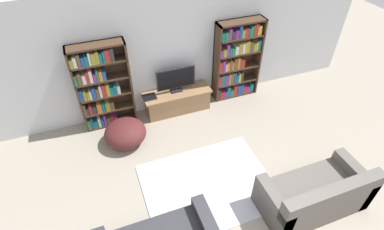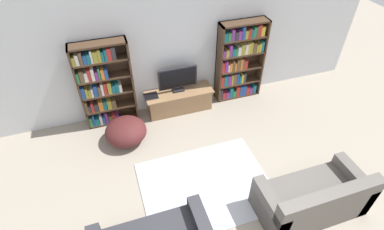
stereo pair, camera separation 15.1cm
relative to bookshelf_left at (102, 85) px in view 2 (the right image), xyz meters
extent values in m
cube|color=silver|center=(1.40, 0.18, 0.40)|extent=(8.80, 0.06, 2.60)
cube|color=#422D1E|center=(-0.43, -0.02, -0.01)|extent=(0.04, 0.30, 1.79)
cube|color=#422D1E|center=(0.56, -0.02, -0.01)|extent=(0.04, 0.30, 1.79)
cube|color=#422D1E|center=(0.07, 0.11, -0.01)|extent=(1.03, 0.04, 1.79)
cube|color=#422D1E|center=(0.07, -0.02, 0.87)|extent=(1.03, 0.30, 0.04)
cube|color=#422D1E|center=(0.07, -0.02, -0.88)|extent=(0.99, 0.30, 0.04)
cube|color=#2D7F47|center=(-0.38, -0.04, -0.76)|extent=(0.06, 0.24, 0.22)
cube|color=#234C99|center=(-0.33, -0.04, -0.73)|extent=(0.04, 0.24, 0.26)
cube|color=#196B75|center=(-0.26, -0.04, -0.78)|extent=(0.08, 0.24, 0.17)
cube|color=silver|center=(-0.18, -0.04, -0.76)|extent=(0.05, 0.24, 0.22)
cube|color=#234C99|center=(-0.13, -0.04, -0.77)|extent=(0.05, 0.24, 0.19)
cube|color=#7F338C|center=(-0.07, -0.04, -0.74)|extent=(0.05, 0.24, 0.26)
cube|color=brown|center=(0.00, -0.04, -0.78)|extent=(0.07, 0.24, 0.17)
cube|color=#B72D28|center=(0.08, -0.04, -0.77)|extent=(0.06, 0.24, 0.19)
cube|color=#7F338C|center=(0.15, -0.04, -0.78)|extent=(0.07, 0.24, 0.16)
cube|color=#422D1E|center=(0.07, -0.02, -0.53)|extent=(0.99, 0.30, 0.04)
cube|color=brown|center=(-0.39, -0.04, -0.38)|extent=(0.04, 0.24, 0.26)
cube|color=#333338|center=(-0.34, -0.04, -0.43)|extent=(0.05, 0.24, 0.16)
cube|color=#B72D28|center=(-0.28, -0.04, -0.40)|extent=(0.05, 0.24, 0.21)
cube|color=#333338|center=(-0.21, -0.04, -0.42)|extent=(0.08, 0.24, 0.17)
cube|color=orange|center=(-0.12, -0.04, -0.40)|extent=(0.08, 0.24, 0.21)
cube|color=#196B75|center=(-0.04, -0.04, -0.41)|extent=(0.07, 0.24, 0.20)
cube|color=#9E9333|center=(0.04, -0.04, -0.41)|extent=(0.08, 0.24, 0.20)
cube|color=brown|center=(0.13, -0.04, -0.42)|extent=(0.08, 0.24, 0.18)
cube|color=#422D1E|center=(0.07, -0.02, -0.17)|extent=(0.99, 0.30, 0.04)
cube|color=#234C99|center=(-0.38, -0.04, -0.03)|extent=(0.07, 0.24, 0.23)
cube|color=#9E9333|center=(-0.31, -0.04, -0.05)|extent=(0.05, 0.24, 0.20)
cube|color=#9E9333|center=(-0.26, -0.04, -0.06)|extent=(0.04, 0.24, 0.17)
cube|color=silver|center=(-0.21, -0.04, -0.06)|extent=(0.04, 0.24, 0.19)
cube|color=#234C99|center=(-0.15, -0.04, -0.04)|extent=(0.07, 0.24, 0.23)
cube|color=brown|center=(-0.08, -0.04, -0.05)|extent=(0.06, 0.24, 0.20)
cube|color=silver|center=(-0.02, -0.04, -0.03)|extent=(0.05, 0.24, 0.25)
cube|color=#B72D28|center=(0.04, -0.04, -0.02)|extent=(0.06, 0.24, 0.26)
cube|color=#9E9333|center=(0.11, -0.04, -0.03)|extent=(0.07, 0.24, 0.25)
cube|color=#196B75|center=(0.19, -0.04, -0.06)|extent=(0.07, 0.24, 0.18)
cube|color=#196B75|center=(0.26, -0.04, -0.05)|extent=(0.06, 0.24, 0.20)
cube|color=silver|center=(0.32, -0.04, -0.07)|extent=(0.05, 0.24, 0.17)
cube|color=#422D1E|center=(0.07, -0.02, 0.19)|extent=(0.99, 0.30, 0.04)
cube|color=#2D7F47|center=(-0.39, -0.04, 0.31)|extent=(0.04, 0.24, 0.20)
cube|color=brown|center=(-0.32, -0.04, 0.32)|extent=(0.07, 0.24, 0.23)
cube|color=silver|center=(-0.25, -0.04, 0.30)|extent=(0.06, 0.24, 0.18)
cube|color=#B72D28|center=(-0.19, -0.04, 0.32)|extent=(0.05, 0.24, 0.23)
cube|color=silver|center=(-0.13, -0.04, 0.33)|extent=(0.06, 0.24, 0.24)
cube|color=#7F338C|center=(-0.06, -0.04, 0.29)|extent=(0.05, 0.24, 0.17)
cube|color=#2D7F47|center=(-0.01, -0.04, 0.32)|extent=(0.04, 0.24, 0.23)
cube|color=orange|center=(0.05, -0.04, 0.30)|extent=(0.06, 0.24, 0.20)
cube|color=#234C99|center=(0.11, -0.04, 0.30)|extent=(0.06, 0.24, 0.19)
cube|color=#422D1E|center=(0.07, -0.02, 0.55)|extent=(0.99, 0.30, 0.04)
cube|color=#9E9333|center=(-0.38, -0.04, 0.64)|extent=(0.05, 0.24, 0.16)
cube|color=silver|center=(-0.32, -0.04, 0.66)|extent=(0.06, 0.24, 0.20)
cube|color=brown|center=(-0.25, -0.04, 0.68)|extent=(0.05, 0.24, 0.23)
cube|color=#234C99|center=(-0.19, -0.04, 0.65)|extent=(0.06, 0.24, 0.17)
cube|color=#196B75|center=(-0.13, -0.04, 0.65)|extent=(0.06, 0.24, 0.18)
cube|color=silver|center=(-0.07, -0.04, 0.68)|extent=(0.04, 0.24, 0.23)
cube|color=#9E9333|center=(-0.01, -0.04, 0.67)|extent=(0.08, 0.24, 0.21)
cube|color=#9E9333|center=(0.06, -0.04, 0.68)|extent=(0.05, 0.24, 0.23)
cube|color=#196B75|center=(0.11, -0.04, 0.66)|extent=(0.05, 0.24, 0.19)
cube|color=#196B75|center=(0.17, -0.04, 0.67)|extent=(0.04, 0.24, 0.22)
cube|color=#B72D28|center=(0.23, -0.04, 0.68)|extent=(0.08, 0.24, 0.23)
cube|color=#333338|center=(0.31, -0.04, 0.69)|extent=(0.07, 0.24, 0.25)
cube|color=#422D1E|center=(2.41, -0.02, -0.01)|extent=(0.04, 0.30, 1.79)
cube|color=#422D1E|center=(3.40, -0.02, -0.01)|extent=(0.04, 0.30, 1.79)
cube|color=#422D1E|center=(2.90, 0.11, -0.01)|extent=(1.03, 0.04, 1.79)
cube|color=#422D1E|center=(2.90, -0.02, 0.87)|extent=(1.03, 0.30, 0.04)
cube|color=#422D1E|center=(2.90, -0.02, -0.88)|extent=(0.99, 0.30, 0.04)
cube|color=#333338|center=(2.46, -0.04, -0.74)|extent=(0.07, 0.24, 0.26)
cube|color=#B72D28|center=(2.54, -0.04, -0.78)|extent=(0.08, 0.24, 0.17)
cube|color=#7F338C|center=(2.63, -0.04, -0.78)|extent=(0.08, 0.24, 0.17)
cube|color=#196B75|center=(2.71, -0.04, -0.74)|extent=(0.08, 0.24, 0.25)
cube|color=#2D7F47|center=(2.79, -0.04, -0.78)|extent=(0.07, 0.24, 0.17)
cube|color=#B72D28|center=(2.88, -0.04, -0.74)|extent=(0.08, 0.24, 0.25)
cube|color=#234C99|center=(2.96, -0.04, -0.74)|extent=(0.07, 0.24, 0.25)
cube|color=#234C99|center=(3.04, -0.04, -0.74)|extent=(0.08, 0.24, 0.24)
cube|color=#B72D28|center=(3.13, -0.04, -0.77)|extent=(0.08, 0.24, 0.19)
cube|color=#7F338C|center=(3.21, -0.04, -0.78)|extent=(0.07, 0.24, 0.16)
cube|color=#196B75|center=(3.29, -0.04, -0.76)|extent=(0.08, 0.24, 0.21)
cube|color=#422D1E|center=(2.90, -0.02, -0.53)|extent=(0.99, 0.30, 0.04)
cube|color=#B72D28|center=(2.46, -0.04, -0.39)|extent=(0.08, 0.24, 0.24)
cube|color=#196B75|center=(2.55, -0.04, -0.38)|extent=(0.08, 0.24, 0.25)
cube|color=#7F338C|center=(2.64, -0.04, -0.39)|extent=(0.07, 0.24, 0.24)
cube|color=#9E9333|center=(2.70, -0.04, -0.38)|extent=(0.04, 0.24, 0.25)
cube|color=brown|center=(2.77, -0.04, -0.38)|extent=(0.07, 0.24, 0.26)
cube|color=#234C99|center=(2.83, -0.04, -0.38)|extent=(0.05, 0.24, 0.26)
cube|color=#196B75|center=(2.89, -0.04, -0.42)|extent=(0.05, 0.24, 0.18)
cube|color=gold|center=(2.95, -0.04, -0.40)|extent=(0.05, 0.24, 0.21)
cube|color=#333338|center=(3.00, -0.04, -0.39)|extent=(0.05, 0.24, 0.23)
cube|color=#422D1E|center=(2.90, -0.02, -0.17)|extent=(0.99, 0.30, 0.04)
cube|color=#B72D28|center=(2.46, -0.04, -0.03)|extent=(0.07, 0.24, 0.24)
cube|color=#7F338C|center=(2.54, -0.04, -0.02)|extent=(0.06, 0.24, 0.25)
cube|color=silver|center=(2.59, -0.04, -0.06)|extent=(0.04, 0.24, 0.17)
cube|color=orange|center=(2.64, -0.04, -0.05)|extent=(0.05, 0.24, 0.20)
cube|color=brown|center=(2.70, -0.04, -0.03)|extent=(0.04, 0.24, 0.24)
cube|color=orange|center=(2.75, -0.04, -0.06)|extent=(0.04, 0.24, 0.19)
cube|color=brown|center=(2.81, -0.04, -0.03)|extent=(0.07, 0.24, 0.25)
cube|color=orange|center=(2.88, -0.04, -0.02)|extent=(0.04, 0.24, 0.25)
cube|color=brown|center=(2.92, -0.04, -0.03)|extent=(0.04, 0.24, 0.23)
cube|color=#B72D28|center=(2.99, -0.04, -0.05)|extent=(0.07, 0.24, 0.20)
cube|color=#422D1E|center=(2.90, -0.02, 0.19)|extent=(0.99, 0.30, 0.04)
cube|color=#7F338C|center=(2.46, -0.04, 0.29)|extent=(0.07, 0.24, 0.16)
cube|color=#9E9333|center=(2.53, -0.04, 0.29)|extent=(0.07, 0.24, 0.17)
cube|color=#7F338C|center=(2.60, -0.04, 0.34)|extent=(0.06, 0.24, 0.26)
cube|color=#196B75|center=(2.67, -0.04, 0.29)|extent=(0.06, 0.24, 0.17)
cube|color=#2D7F47|center=(2.73, -0.04, 0.29)|extent=(0.06, 0.24, 0.16)
cube|color=silver|center=(2.80, -0.04, 0.30)|extent=(0.07, 0.24, 0.19)
cube|color=#9E9333|center=(2.88, -0.04, 0.32)|extent=(0.07, 0.24, 0.23)
cube|color=silver|center=(2.96, -0.04, 0.32)|extent=(0.06, 0.24, 0.22)
cube|color=gold|center=(3.01, -0.04, 0.32)|extent=(0.04, 0.24, 0.24)
cube|color=#9E9333|center=(3.06, -0.04, 0.33)|extent=(0.06, 0.24, 0.25)
cube|color=brown|center=(3.14, -0.04, 0.32)|extent=(0.07, 0.24, 0.22)
cube|color=#9E9333|center=(3.22, -0.04, 0.30)|extent=(0.06, 0.24, 0.18)
cube|color=gold|center=(3.27, -0.04, 0.31)|extent=(0.04, 0.24, 0.20)
cube|color=#196B75|center=(3.32, -0.04, 0.32)|extent=(0.06, 0.24, 0.23)
cube|color=#422D1E|center=(2.90, -0.02, 0.55)|extent=(0.99, 0.30, 0.04)
cube|color=#196B75|center=(2.46, -0.04, 0.65)|extent=(0.08, 0.24, 0.18)
cube|color=#2D7F47|center=(2.55, -0.04, 0.65)|extent=(0.07, 0.24, 0.18)
cube|color=#7F338C|center=(2.62, -0.04, 0.68)|extent=(0.06, 0.24, 0.23)
cube|color=#333338|center=(2.69, -0.04, 0.65)|extent=(0.07, 0.24, 0.17)
cube|color=#7F338C|center=(2.77, -0.04, 0.66)|extent=(0.07, 0.24, 0.19)
cube|color=#234C99|center=(2.85, -0.04, 0.69)|extent=(0.06, 0.24, 0.26)
cube|color=#9E9333|center=(2.91, -0.04, 0.65)|extent=(0.07, 0.24, 0.17)
cube|color=#B72D28|center=(2.98, -0.04, 0.66)|extent=(0.06, 0.24, 0.19)
cube|color=#196B75|center=(3.05, -0.04, 0.65)|extent=(0.05, 0.24, 0.18)
cube|color=#2D7F47|center=(3.10, -0.04, 0.67)|extent=(0.05, 0.24, 0.21)
cube|color=brown|center=(3.15, -0.04, 0.68)|extent=(0.04, 0.24, 0.23)
cube|color=#B72D28|center=(3.20, -0.04, 0.69)|extent=(0.06, 0.24, 0.25)
cube|color=gold|center=(3.27, -0.04, 0.66)|extent=(0.08, 0.24, 0.20)
cube|color=#8E6B47|center=(1.49, -0.12, -0.68)|extent=(1.35, 0.44, 0.44)
cube|color=#8E6B47|center=(1.49, -0.12, -0.44)|extent=(1.43, 0.47, 0.04)
cube|color=black|center=(1.49, -0.06, -0.41)|extent=(0.24, 0.16, 0.03)
cylinder|color=black|center=(1.49, -0.06, -0.37)|extent=(0.04, 0.04, 0.05)
cube|color=black|center=(1.49, -0.06, -0.12)|extent=(0.82, 0.04, 0.46)
cube|color=black|center=(1.49, -0.08, -0.12)|extent=(0.76, 0.00, 0.42)
cube|color=#28282D|center=(0.89, -0.10, -0.41)|extent=(0.29, 0.24, 0.02)
cube|color=black|center=(0.89, -0.10, -0.40)|extent=(0.28, 0.23, 0.00)
cube|color=#B2B7C1|center=(1.33, -2.22, -0.89)|extent=(2.14, 1.67, 0.02)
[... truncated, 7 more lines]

